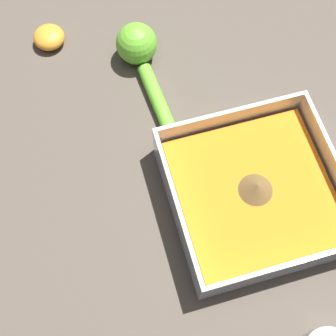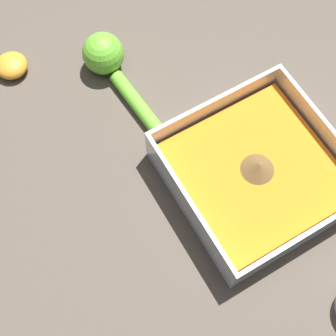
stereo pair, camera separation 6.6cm
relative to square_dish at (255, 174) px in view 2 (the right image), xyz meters
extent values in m
plane|color=brown|center=(-0.01, -0.04, -0.02)|extent=(4.00, 4.00, 0.00)
cube|color=silver|center=(0.00, 0.00, -0.02)|extent=(0.23, 0.23, 0.01)
cube|color=silver|center=(0.00, 0.11, 0.02)|extent=(0.23, 0.01, 0.06)
cube|color=silver|center=(0.00, -0.11, 0.02)|extent=(0.23, 0.01, 0.06)
cube|color=silver|center=(0.11, 0.00, 0.02)|extent=(0.01, 0.22, 0.06)
cube|color=silver|center=(-0.11, 0.00, 0.02)|extent=(0.01, 0.22, 0.06)
cube|color=orange|center=(0.00, 0.00, 0.00)|extent=(0.21, 0.21, 0.03)
cone|color=brown|center=(0.00, 0.00, 0.03)|extent=(0.05, 0.05, 0.02)
sphere|color=#6BC633|center=(-0.29, -0.10, 0.01)|extent=(0.07, 0.07, 0.07)
cylinder|color=#6BC633|center=(-0.18, -0.09, -0.01)|extent=(0.15, 0.03, 0.02)
ellipsoid|color=orange|center=(-0.36, -0.23, -0.01)|extent=(0.05, 0.05, 0.03)
camera|label=1|loc=(0.19, -0.18, 0.62)|focal=50.00mm
camera|label=2|loc=(0.16, -0.24, 0.62)|focal=50.00mm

